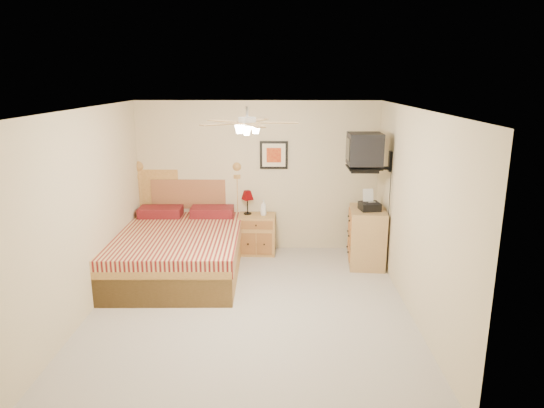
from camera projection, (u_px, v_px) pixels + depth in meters
The scene contains 17 objects.
floor at pixel (251, 307), 6.21m from camera, with size 4.50×4.50×0.00m, color #A69F96.
ceiling at pixel (248, 109), 5.58m from camera, with size 4.00×4.50×0.04m, color white.
wall_back at pixel (258, 177), 8.08m from camera, with size 4.00×0.04×2.50m, color beige.
wall_front at pixel (232, 292), 3.72m from camera, with size 4.00×0.04×2.50m, color beige.
wall_left at pixel (86, 212), 5.93m from camera, with size 0.04×4.50×2.50m, color beige.
wall_right at pixel (414, 214), 5.87m from camera, with size 0.04×4.50×2.50m, color beige.
bed at pixel (177, 224), 7.12m from camera, with size 1.79×2.35×1.52m, color #A27233, non-canonical shape.
nightstand at pixel (257, 234), 8.07m from camera, with size 0.60×0.45×0.65m, color #A26A38.
table_lamp at pixel (247, 202), 8.01m from camera, with size 0.22×0.22×0.40m, color #500103, non-canonical shape.
lotion_bottle at pixel (263, 208), 7.96m from camera, with size 0.10×0.10×0.26m, color white.
framed_picture at pixel (274, 155), 7.96m from camera, with size 0.46×0.04×0.46m, color black.
dresser at pixel (367, 237), 7.54m from camera, with size 0.53×0.76×0.90m, color #9E7246.
fax_machine at pixel (370, 200), 7.33m from camera, with size 0.29×0.31×0.31m, color black, non-canonical shape.
magazine_lower at pixel (362, 203), 7.71m from camera, with size 0.22×0.30×0.03m, color #B7A994.
magazine_upper at pixel (363, 202), 7.72m from camera, with size 0.18×0.24×0.02m, color gray.
wall_tv at pixel (375, 152), 7.03m from camera, with size 0.56×0.46×0.58m, color black, non-canonical shape.
ceiling_fan at pixel (247, 123), 5.43m from camera, with size 1.14×1.14×0.28m, color white, non-canonical shape.
Camera 1 is at (0.37, -5.68, 2.84)m, focal length 32.00 mm.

